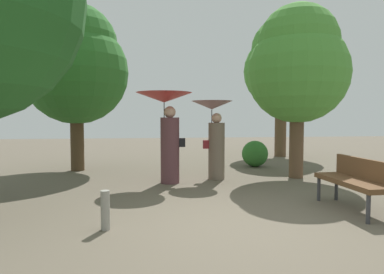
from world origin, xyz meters
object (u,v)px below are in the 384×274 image
object	(u,v)px
person_right	(214,129)
park_bench	(356,179)
tree_near_right	(281,64)
tree_mid_right	(298,64)
person_left	(167,120)
tree_near_left	(76,64)
path_marker_post	(105,210)

from	to	relation	value
person_right	park_bench	size ratio (longest dim) A/B	1.25
tree_near_right	tree_mid_right	bearing A→B (deg)	-107.40
person_left	park_bench	world-z (taller)	person_left
person_right	tree_near_left	distance (m)	4.34
person_right	tree_near_right	bearing A→B (deg)	-34.90
tree_near_left	tree_mid_right	xyz separation A→B (m)	(5.58, -1.88, -0.18)
park_bench	tree_near_right	size ratio (longest dim) A/B	0.29
park_bench	tree_mid_right	xyz separation A→B (m)	(0.35, 2.97, 2.27)
person_left	person_right	world-z (taller)	person_left
park_bench	tree_near_left	distance (m)	7.54
tree_near_left	tree_near_right	world-z (taller)	tree_near_right
tree_near_right	tree_mid_right	world-z (taller)	tree_near_right
tree_near_left	tree_near_right	distance (m)	7.45
person_right	tree_mid_right	distance (m)	2.58
tree_near_left	path_marker_post	world-z (taller)	tree_near_left
tree_mid_right	path_marker_post	world-z (taller)	tree_mid_right
person_right	person_left	bearing A→B (deg)	108.81
person_left	path_marker_post	xyz separation A→B (m)	(-1.01, -3.13, -1.16)
tree_near_left	tree_near_right	bearing A→B (deg)	20.18
person_right	tree_near_left	bearing A→B (deg)	65.61
person_right	tree_near_right	size ratio (longest dim) A/B	0.36
person_right	park_bench	distance (m)	3.53
person_right	tree_mid_right	xyz separation A→B (m)	(2.06, -0.04, 1.56)
tree_near_left	tree_mid_right	world-z (taller)	tree_near_left
person_left	path_marker_post	distance (m)	3.49
park_bench	tree_mid_right	size ratio (longest dim) A/B	0.36
park_bench	tree_mid_right	bearing A→B (deg)	172.14
park_bench	tree_near_left	bearing A→B (deg)	-133.88
tree_near_right	tree_mid_right	size ratio (longest dim) A/B	1.23
tree_near_right	path_marker_post	bearing A→B (deg)	-125.52
tree_near_left	tree_mid_right	bearing A→B (deg)	-18.61
person_right	park_bench	bearing A→B (deg)	-147.31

